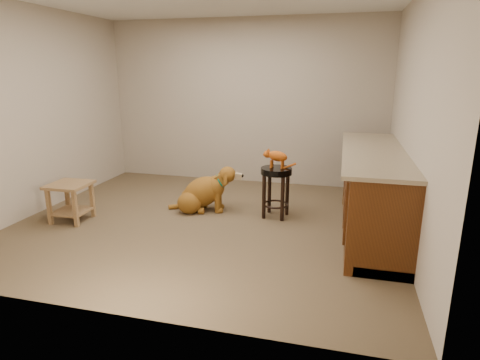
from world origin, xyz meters
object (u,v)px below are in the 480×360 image
(wood_stool, at_px, (361,173))
(golden_retriever, at_px, (203,193))
(padded_stool, at_px, (276,182))
(side_table, at_px, (70,196))
(tabby_kitten, at_px, (276,157))

(wood_stool, xyz_separation_m, golden_retriever, (-2.02, -0.87, -0.19))
(wood_stool, bearing_deg, golden_retriever, -156.84)
(padded_stool, relative_size, golden_retriever, 0.63)
(side_table, xyz_separation_m, tabby_kitten, (2.41, 0.77, 0.46))
(tabby_kitten, bearing_deg, wood_stool, 44.96)
(side_table, height_order, tabby_kitten, tabby_kitten)
(tabby_kitten, bearing_deg, padded_stool, -5.72)
(padded_stool, xyz_separation_m, side_table, (-2.42, -0.77, -0.14))
(wood_stool, bearing_deg, side_table, -154.94)
(wood_stool, xyz_separation_m, side_table, (-3.47, -1.62, -0.11))
(padded_stool, xyz_separation_m, golden_retriever, (-0.97, -0.01, -0.21))
(wood_stool, relative_size, tabby_kitten, 1.95)
(golden_retriever, bearing_deg, padded_stool, -10.22)
(wood_stool, height_order, side_table, wood_stool)
(wood_stool, distance_m, side_table, 3.83)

